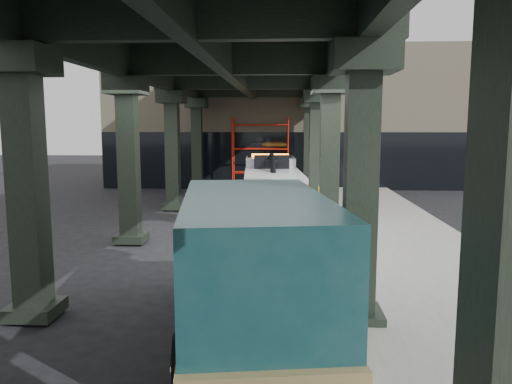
% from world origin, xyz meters
% --- Properties ---
extents(ground, '(90.00, 90.00, 0.00)m').
position_xyz_m(ground, '(0.00, 0.00, 0.00)').
color(ground, black).
rests_on(ground, ground).
extents(sidewalk, '(5.00, 40.00, 0.15)m').
position_xyz_m(sidewalk, '(4.50, 2.00, 0.07)').
color(sidewalk, gray).
rests_on(sidewalk, ground).
extents(lane_stripe, '(0.12, 38.00, 0.01)m').
position_xyz_m(lane_stripe, '(1.70, 2.00, 0.01)').
color(lane_stripe, silver).
rests_on(lane_stripe, ground).
extents(viaduct, '(7.40, 32.00, 6.40)m').
position_xyz_m(viaduct, '(-0.40, 2.00, 5.46)').
color(viaduct, black).
rests_on(viaduct, ground).
extents(building, '(22.00, 10.00, 8.00)m').
position_xyz_m(building, '(2.00, 20.00, 4.00)').
color(building, '#C6B793').
rests_on(building, ground).
extents(scaffolding, '(3.08, 0.88, 4.00)m').
position_xyz_m(scaffolding, '(0.00, 14.64, 2.11)').
color(scaffolding, red).
rests_on(scaffolding, ground).
extents(tow_truck, '(2.62, 7.68, 2.48)m').
position_xyz_m(tow_truck, '(0.78, 7.38, 1.21)').
color(tow_truck, black).
rests_on(tow_truck, ground).
extents(towed_van, '(3.18, 6.40, 2.49)m').
position_xyz_m(towed_van, '(0.75, -4.52, 1.34)').
color(towed_van, '#103639').
rests_on(towed_van, ground).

